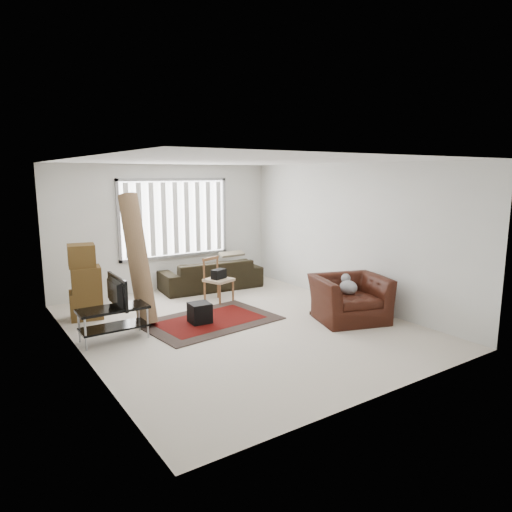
{
  "coord_description": "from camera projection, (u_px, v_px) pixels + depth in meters",
  "views": [
    {
      "loc": [
        -3.86,
        -6.22,
        2.5
      ],
      "look_at": [
        0.63,
        0.44,
        1.05
      ],
      "focal_mm": 32.0,
      "sensor_mm": 36.0,
      "label": 1
    }
  ],
  "objects": [
    {
      "name": "room",
      "position": [
        225.0,
        218.0,
        7.77
      ],
      "size": [
        6.0,
        6.02,
        2.71
      ],
      "color": "beige",
      "rests_on": "ground"
    },
    {
      "name": "white_flatpack",
      "position": [
        97.0,
        294.0,
        8.26
      ],
      "size": [
        0.58,
        0.29,
        0.71
      ],
      "primitive_type": "cube",
      "rotation": [
        -0.19,
        0.0,
        0.14
      ],
      "color": "silver",
      "rests_on": "ground"
    },
    {
      "name": "persian_rug",
      "position": [
        210.0,
        321.0,
        7.84
      ],
      "size": [
        2.36,
        1.71,
        0.02
      ],
      "color": "black",
      "rests_on": "ground"
    },
    {
      "name": "armchair",
      "position": [
        350.0,
        295.0,
        7.84
      ],
      "size": [
        1.45,
        1.35,
        0.88
      ],
      "rotation": [
        0.0,
        0.0,
        -0.32
      ],
      "color": "#33120A",
      "rests_on": "ground"
    },
    {
      "name": "sofa",
      "position": [
        211.0,
        270.0,
        10.0
      ],
      "size": [
        2.27,
        1.14,
        0.84
      ],
      "primitive_type": "imported",
      "rotation": [
        0.0,
        0.0,
        3.05
      ],
      "color": "black",
      "rests_on": "ground"
    },
    {
      "name": "subwoofer",
      "position": [
        200.0,
        313.0,
        7.7
      ],
      "size": [
        0.36,
        0.36,
        0.34
      ],
      "primitive_type": "cube",
      "rotation": [
        0.0,
        0.0,
        -0.07
      ],
      "color": "black",
      "rests_on": "persian_rug"
    },
    {
      "name": "rolled_rug",
      "position": [
        138.0,
        259.0,
        7.64
      ],
      "size": [
        0.37,
        0.99,
        2.2
      ],
      "primitive_type": "cylinder",
      "rotation": [
        -0.3,
        0.0,
        0.04
      ],
      "color": "brown",
      "rests_on": "ground"
    },
    {
      "name": "tv_stand",
      "position": [
        113.0,
        317.0,
        6.9
      ],
      "size": [
        1.03,
        0.46,
        0.51
      ],
      "color": "black",
      "rests_on": "ground"
    },
    {
      "name": "moving_boxes",
      "position": [
        85.0,
        284.0,
        7.92
      ],
      "size": [
        0.61,
        0.57,
        1.31
      ],
      "color": "brown",
      "rests_on": "ground"
    },
    {
      "name": "side_chair",
      "position": [
        218.0,
        278.0,
        8.99
      ],
      "size": [
        0.6,
        0.6,
        0.87
      ],
      "rotation": [
        0.0,
        0.0,
        0.34
      ],
      "color": "#998064",
      "rests_on": "ground"
    },
    {
      "name": "tv",
      "position": [
        112.0,
        292.0,
        6.83
      ],
      "size": [
        0.11,
        0.83,
        0.48
      ],
      "primitive_type": "imported",
      "rotation": [
        0.0,
        0.0,
        1.57
      ],
      "color": "black",
      "rests_on": "tv_stand"
    }
  ]
}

